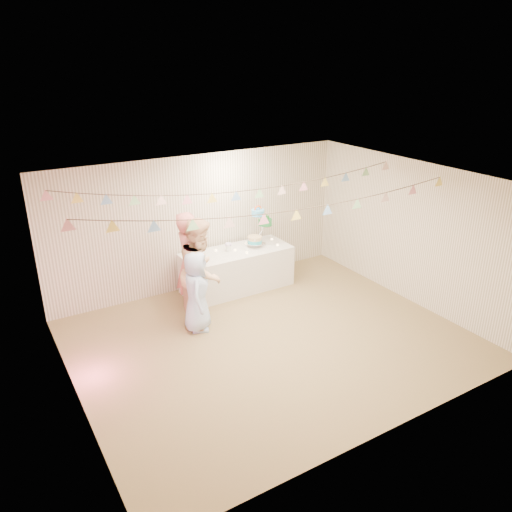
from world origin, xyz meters
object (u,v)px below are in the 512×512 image
person_adult_a (190,265)px  person_child (197,291)px  person_adult_b (201,272)px  cake_stand (260,229)px  table (237,270)px

person_adult_a → person_child: 0.61m
person_adult_b → person_child: bearing=173.4°
person_adult_b → person_child: 0.35m
person_adult_a → person_adult_b: 0.36m
cake_stand → person_adult_a: (-1.74, -0.53, -0.19)m
person_adult_a → table: bearing=-62.3°
table → person_child: person_child is taller
table → person_adult_b: size_ratio=1.14×
person_adult_b → person_child: person_adult_b is taller
person_adult_a → person_child: (-0.13, -0.54, -0.25)m
person_adult_b → person_adult_a: bearing=45.0°
table → person_adult_a: bearing=-157.9°
table → cake_stand: cake_stand is taller
person_child → table: bearing=-26.5°
cake_stand → person_adult_b: person_adult_b is taller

